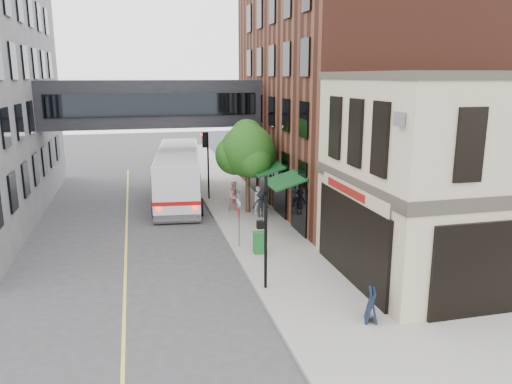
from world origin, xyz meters
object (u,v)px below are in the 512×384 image
bus (178,172)px  pedestrian_c (261,204)px  pedestrian_a (259,200)px  pedestrian_b (235,196)px  sandwich_board (371,305)px  newspaper_box (259,243)px

bus → pedestrian_c: 7.56m
bus → pedestrian_a: 7.05m
bus → pedestrian_b: bearing=-55.8°
pedestrian_b → sandwich_board: bearing=-97.4°
pedestrian_a → sandwich_board: size_ratio=1.49×
pedestrian_a → bus: bearing=120.7°
pedestrian_c → sandwich_board: size_ratio=1.35×
newspaper_box → pedestrian_c: bearing=78.8°
bus → pedestrian_a: bearing=-52.7°
pedestrian_b → sandwich_board: size_ratio=1.60×
pedestrian_a → sandwich_board: bearing=-94.7°
pedestrian_a → pedestrian_b: 1.68m
pedestrian_a → newspaper_box: size_ratio=1.67×
newspaper_box → sandwich_board: bearing=-70.5°
pedestrian_a → newspaper_box: 6.74m
bus → pedestrian_b: bus is taller
sandwich_board → bus: bearing=125.9°
bus → pedestrian_c: (4.20, -6.21, -0.96)m
pedestrian_c → pedestrian_b: bearing=127.7°
pedestrian_a → pedestrian_b: size_ratio=0.93×
pedestrian_a → pedestrian_c: (-0.04, -0.65, -0.08)m
bus → newspaper_box: (2.62, -12.10, -1.22)m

